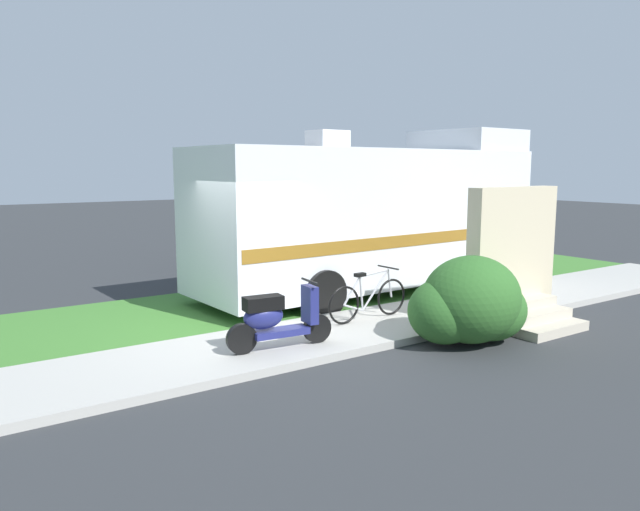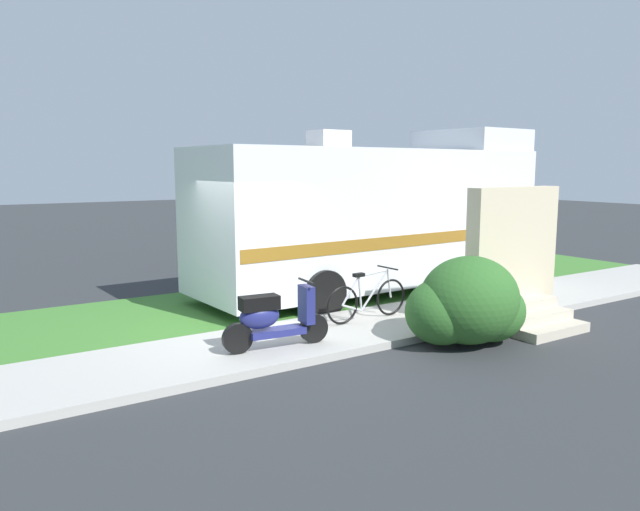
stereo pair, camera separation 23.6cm
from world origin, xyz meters
name	(u,v)px [view 2 (the right image)]	position (x,y,z in m)	size (l,w,h in m)	color
ground_plane	(228,332)	(0.00, 0.00, 0.00)	(80.00, 80.00, 0.00)	#2D3033
sidewalk	(262,347)	(0.00, -1.20, 0.06)	(24.00, 2.00, 0.12)	#ADAAA3
grass_strip	(195,312)	(0.00, 1.50, 0.04)	(24.00, 3.40, 0.08)	#3D752D
motorhome_rv	(377,215)	(4.09, 1.21, 1.71)	(8.04, 2.84, 3.60)	silver
scooter	(273,318)	(0.01, -1.53, 0.58)	(1.64, 0.51, 0.97)	black
bicycle	(367,299)	(2.18, -0.96, 0.49)	(1.74, 0.52, 0.88)	black
pickup_truck_near	(304,227)	(5.28, 6.16, 0.97)	(5.67, 2.26, 1.82)	#1E478C
porch_steps	(517,270)	(4.40, -2.29, 0.97)	(2.00, 1.26, 2.40)	#BCB29E
bush_by_porch	(467,305)	(2.78, -2.69, 0.64)	(1.92, 1.44, 1.36)	#2D6026
bottle_green	(501,297)	(5.11, -1.39, 0.24)	(0.06, 0.06, 0.28)	brown
bottle_spare	(455,296)	(4.49, -0.76, 0.23)	(0.07, 0.07, 0.27)	#B2B2B7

